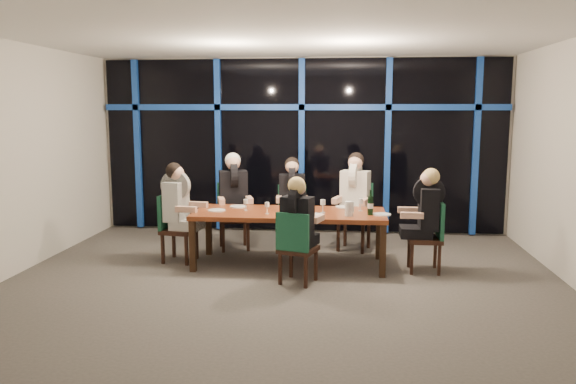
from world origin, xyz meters
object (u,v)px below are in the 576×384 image
object	(u,v)px
diner_end_right	(426,205)
diner_near_mid	(298,214)
chair_far_mid	(292,212)
chair_far_right	(356,212)
diner_far_right	(355,187)
wine_bottle	(370,205)
dining_table	(289,216)
chair_end_left	(174,224)
chair_end_right	(431,233)
diner_end_left	(178,198)
water_pitcher	(349,209)
diner_far_left	(234,187)
chair_far_left	(233,212)
diner_far_mid	(292,189)
chair_near_mid	(296,244)

from	to	relation	value
diner_end_right	diner_near_mid	world-z (taller)	diner_end_right
chair_far_mid	chair_far_right	xyz separation A→B (m)	(0.99, -0.06, 0.03)
diner_far_right	wine_bottle	distance (m)	1.08
dining_table	chair_far_mid	bearing A→B (deg)	93.66
dining_table	chair_end_left	world-z (taller)	chair_end_left
chair_far_mid	chair_far_right	distance (m)	0.99
chair_end_right	diner_end_right	size ratio (longest dim) A/B	1.03
diner_end_left	diner_end_right	world-z (taller)	diner_end_left
diner_end_right	diner_near_mid	xyz separation A→B (m)	(-1.62, -0.66, -0.03)
chair_end_left	water_pitcher	distance (m)	2.48
dining_table	diner_near_mid	world-z (taller)	diner_near_mid
chair_far_mid	diner_far_left	bearing A→B (deg)	-168.04
chair_far_left	diner_end_right	size ratio (longest dim) A/B	1.10
chair_far_mid	diner_far_right	world-z (taller)	diner_far_right
diner_far_mid	wine_bottle	size ratio (longest dim) A/B	2.79
chair_far_right	chair_far_left	bearing A→B (deg)	-160.45
diner_far_left	diner_far_right	xyz separation A→B (m)	(1.83, 0.13, 0.01)
chair_end_left	water_pitcher	bearing A→B (deg)	-88.60
diner_end_right	chair_far_mid	bearing A→B (deg)	-122.56
chair_far_mid	diner_far_mid	world-z (taller)	diner_far_mid
diner_far_right	diner_end_left	size ratio (longest dim) A/B	1.06
chair_far_right	diner_near_mid	bearing A→B (deg)	-96.43
chair_far_right	wine_bottle	size ratio (longest dim) A/B	3.04
chair_far_right	chair_end_right	distance (m)	1.50
chair_end_right	diner_end_right	distance (m)	0.38
diner_near_mid	chair_end_right	bearing A→B (deg)	-141.05
chair_end_left	diner_far_right	distance (m)	2.72
chair_end_right	water_pitcher	size ratio (longest dim) A/B	4.87
diner_far_right	diner_end_left	distance (m)	2.62
chair_near_mid	diner_far_left	bearing A→B (deg)	-38.78
diner_far_mid	chair_far_mid	bearing A→B (deg)	90.00
chair_far_left	diner_end_left	distance (m)	1.11
chair_far_mid	chair_near_mid	bearing A→B (deg)	-88.52
chair_far_left	water_pitcher	bearing A→B (deg)	-50.32
chair_far_right	diner_far_mid	size ratio (longest dim) A/B	1.09
chair_far_right	diner_end_right	distance (m)	1.48
diner_near_mid	diner_end_left	bearing A→B (deg)	-7.01
chair_end_right	wine_bottle	bearing A→B (deg)	-89.65
chair_far_left	chair_near_mid	size ratio (longest dim) A/B	1.11
wine_bottle	chair_end_right	bearing A→B (deg)	0.19
diner_far_mid	diner_far_left	bearing A→B (deg)	-173.12
chair_end_left	diner_far_left	bearing A→B (deg)	-34.69
chair_end_right	wine_bottle	xyz separation A→B (m)	(-0.80, -0.00, 0.35)
dining_table	chair_far_mid	world-z (taller)	chair_far_mid
diner_far_mid	wine_bottle	distance (m)	1.61
diner_far_right	chair_end_left	bearing A→B (deg)	-144.84
chair_near_mid	wine_bottle	distance (m)	1.23
diner_end_left	diner_end_right	size ratio (longest dim) A/B	1.02
chair_end_right	wine_bottle	size ratio (longest dim) A/B	2.82
dining_table	wine_bottle	bearing A→B (deg)	-6.44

